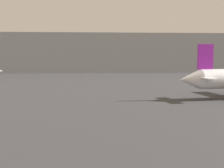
# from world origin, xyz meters

# --- Properties ---
(terminal_building) EXTENTS (97.23, 19.11, 15.86)m
(terminal_building) POSITION_xyz_m (15.53, 128.37, 7.93)
(terminal_building) COLOR #999EA3
(terminal_building) RESTS_ON ground_plane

